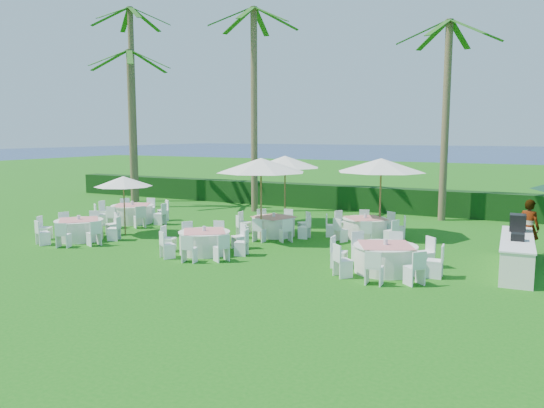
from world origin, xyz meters
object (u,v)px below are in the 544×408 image
(banquet_table_d, at_px, (132,213))
(umbrella_d, at_px, (381,165))
(staff_person, at_px, (529,228))
(umbrella_b, at_px, (261,165))
(umbrella_c, at_px, (285,162))
(banquet_table_b, at_px, (204,242))
(banquet_table_e, at_px, (274,226))
(banquet_table_c, at_px, (385,258))
(umbrella_a, at_px, (123,181))
(banquet_table_f, at_px, (365,227))
(buffet_table, at_px, (516,253))
(banquet_table_a, at_px, (79,229))

(banquet_table_d, xyz_separation_m, umbrella_d, (10.30, 1.93, 2.25))
(staff_person, bearing_deg, umbrella_b, 34.14)
(banquet_table_d, xyz_separation_m, umbrella_b, (6.65, -0.66, 2.29))
(staff_person, bearing_deg, umbrella_c, 12.36)
(banquet_table_b, distance_m, banquet_table_e, 3.72)
(banquet_table_c, distance_m, umbrella_a, 10.49)
(umbrella_d, xyz_separation_m, staff_person, (5.04, -1.04, -1.77))
(umbrella_a, relative_size, staff_person, 1.24)
(umbrella_d, bearing_deg, banquet_table_b, -127.92)
(banquet_table_f, relative_size, umbrella_d, 0.87)
(buffet_table, distance_m, staff_person, 2.20)
(umbrella_a, xyz_separation_m, umbrella_b, (5.08, 1.52, 0.67))
(umbrella_b, bearing_deg, banquet_table_b, -101.16)
(banquet_table_e, relative_size, umbrella_c, 0.96)
(banquet_table_d, bearing_deg, umbrella_b, -5.67)
(banquet_table_b, bearing_deg, banquet_table_f, 52.09)
(banquet_table_e, relative_size, staff_person, 1.60)
(banquet_table_a, xyz_separation_m, umbrella_d, (9.47, 5.66, 2.27))
(buffet_table, bearing_deg, banquet_table_f, 152.73)
(banquet_table_a, bearing_deg, staff_person, 17.65)
(umbrella_b, relative_size, umbrella_c, 1.09)
(banquet_table_a, distance_m, banquet_table_e, 7.09)
(banquet_table_d, bearing_deg, banquet_table_e, 1.59)
(banquet_table_b, relative_size, umbrella_b, 0.88)
(banquet_table_b, xyz_separation_m, banquet_table_f, (3.81, 4.89, 0.00))
(banquet_table_f, relative_size, buffet_table, 0.70)
(banquet_table_e, distance_m, umbrella_b, 2.47)
(umbrella_a, bearing_deg, banquet_table_a, -115.51)
(banquet_table_c, bearing_deg, banquet_table_f, 113.55)
(banquet_table_c, relative_size, banquet_table_e, 1.07)
(banquet_table_b, bearing_deg, umbrella_d, 52.08)
(banquet_table_d, relative_size, staff_person, 1.75)
(banquet_table_c, height_order, umbrella_a, umbrella_a)
(staff_person, bearing_deg, buffet_table, 107.84)
(umbrella_d, relative_size, buffet_table, 0.81)
(banquet_table_d, relative_size, banquet_table_f, 1.09)
(banquet_table_e, bearing_deg, umbrella_b, -95.78)
(banquet_table_b, distance_m, banquet_table_c, 5.81)
(banquet_table_f, bearing_deg, banquet_table_a, -150.41)
(umbrella_b, height_order, buffet_table, umbrella_b)
(banquet_table_f, distance_m, umbrella_b, 4.50)
(banquet_table_a, bearing_deg, umbrella_d, 30.87)
(umbrella_d, xyz_separation_m, buffet_table, (4.81, -3.20, -2.16))
(banquet_table_e, bearing_deg, staff_person, 4.62)
(banquet_table_a, relative_size, umbrella_a, 1.30)
(umbrella_c, xyz_separation_m, buffet_table, (9.19, -4.11, -2.14))
(banquet_table_b, bearing_deg, umbrella_b, 78.84)
(banquet_table_e, xyz_separation_m, umbrella_c, (-0.81, 2.65, 2.26))
(banquet_table_b, relative_size, buffet_table, 0.71)
(banquet_table_a, xyz_separation_m, banquet_table_e, (5.90, 3.92, -0.01))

